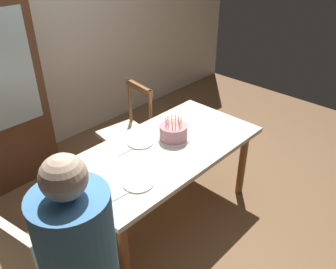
% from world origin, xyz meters
% --- Properties ---
extents(ground, '(6.40, 6.40, 0.00)m').
position_xyz_m(ground, '(0.00, 0.00, 0.00)').
color(ground, brown).
extents(back_wall, '(6.40, 0.10, 2.60)m').
position_xyz_m(back_wall, '(0.00, 1.85, 1.30)').
color(back_wall, silver).
rests_on(back_wall, ground).
extents(dining_table, '(1.67, 0.85, 0.73)m').
position_xyz_m(dining_table, '(0.00, 0.00, 0.64)').
color(dining_table, silver).
rests_on(dining_table, ground).
extents(birthday_cake, '(0.28, 0.28, 0.20)m').
position_xyz_m(birthday_cake, '(0.15, 0.03, 0.80)').
color(birthday_cake, silver).
rests_on(birthday_cake, dining_table).
extents(plate_near_celebrant, '(0.22, 0.22, 0.01)m').
position_xyz_m(plate_near_celebrant, '(-0.46, -0.19, 0.74)').
color(plate_near_celebrant, white).
rests_on(plate_near_celebrant, dining_table).
extents(plate_far_side, '(0.22, 0.22, 0.01)m').
position_xyz_m(plate_far_side, '(-0.08, 0.19, 0.74)').
color(plate_far_side, white).
rests_on(plate_far_side, dining_table).
extents(fork_near_celebrant, '(0.18, 0.03, 0.01)m').
position_xyz_m(fork_near_celebrant, '(-0.62, -0.21, 0.74)').
color(fork_near_celebrant, silver).
rests_on(fork_near_celebrant, dining_table).
extents(fork_far_side, '(0.18, 0.02, 0.01)m').
position_xyz_m(fork_far_side, '(-0.24, 0.17, 0.74)').
color(fork_far_side, silver).
rests_on(fork_far_side, dining_table).
extents(chair_spindle_back, '(0.50, 0.50, 0.95)m').
position_xyz_m(chair_spindle_back, '(0.23, 0.74, 0.46)').
color(chair_spindle_back, beige).
rests_on(chair_spindle_back, ground).
extents(chair_upholstered, '(0.51, 0.51, 0.95)m').
position_xyz_m(chair_upholstered, '(-1.22, -0.15, 0.53)').
color(chair_upholstered, beige).
rests_on(chair_upholstered, ground).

